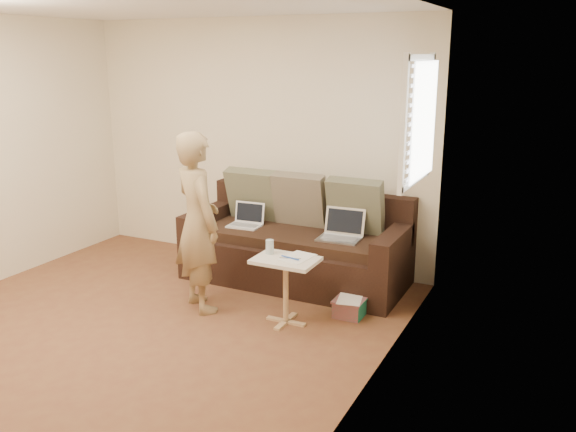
{
  "coord_description": "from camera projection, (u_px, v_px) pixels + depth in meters",
  "views": [
    {
      "loc": [
        3.17,
        -3.46,
        2.23
      ],
      "look_at": [
        0.8,
        1.4,
        0.78
      ],
      "focal_mm": 37.9,
      "sensor_mm": 36.0,
      "label": 1
    }
  ],
  "objects": [
    {
      "name": "floor",
      "position": [
        124.0,
        338.0,
        4.93
      ],
      "size": [
        4.5,
        4.5,
        0.0
      ],
      "primitive_type": "plane",
      "color": "brown",
      "rests_on": "ground"
    },
    {
      "name": "wall_back",
      "position": [
        256.0,
        143.0,
        6.54
      ],
      "size": [
        4.0,
        0.0,
        4.0
      ],
      "primitive_type": "plane",
      "rotation": [
        1.57,
        0.0,
        0.0
      ],
      "color": "beige",
      "rests_on": "ground"
    },
    {
      "name": "wall_right",
      "position": [
        363.0,
        210.0,
        3.74
      ],
      "size": [
        0.0,
        4.5,
        4.5
      ],
      "primitive_type": "plane",
      "rotation": [
        1.57,
        0.0,
        -1.57
      ],
      "color": "beige",
      "rests_on": "ground"
    },
    {
      "name": "window_blinds",
      "position": [
        420.0,
        121.0,
        4.96
      ],
      "size": [
        0.12,
        0.88,
        1.08
      ],
      "primitive_type": null,
      "color": "white",
      "rests_on": "wall_right"
    },
    {
      "name": "sofa",
      "position": [
        295.0,
        240.0,
        6.06
      ],
      "size": [
        2.2,
        0.95,
        0.85
      ],
      "primitive_type": null,
      "color": "black",
      "rests_on": "ground"
    },
    {
      "name": "pillow_left",
      "position": [
        253.0,
        195.0,
        6.4
      ],
      "size": [
        0.55,
        0.29,
        0.57
      ],
      "primitive_type": null,
      "rotation": [
        0.28,
        0.0,
        0.0
      ],
      "color": "#535841",
      "rests_on": "sofa"
    },
    {
      "name": "pillow_mid",
      "position": [
        300.0,
        200.0,
        6.17
      ],
      "size": [
        0.55,
        0.27,
        0.57
      ],
      "primitive_type": null,
      "rotation": [
        0.24,
        0.0,
        0.0
      ],
      "color": "brown",
      "rests_on": "sofa"
    },
    {
      "name": "pillow_right",
      "position": [
        356.0,
        206.0,
        5.91
      ],
      "size": [
        0.55,
        0.28,
        0.57
      ],
      "primitive_type": null,
      "rotation": [
        0.26,
        0.0,
        0.0
      ],
      "color": "#535841",
      "rests_on": "sofa"
    },
    {
      "name": "laptop_silver",
      "position": [
        339.0,
        240.0,
        5.76
      ],
      "size": [
        0.41,
        0.31,
        0.26
      ],
      "primitive_type": null,
      "rotation": [
        0.0,
        0.0,
        0.05
      ],
      "color": "#B7BABC",
      "rests_on": "sofa"
    },
    {
      "name": "laptop_white",
      "position": [
        244.0,
        227.0,
        6.2
      ],
      "size": [
        0.34,
        0.26,
        0.24
      ],
      "primitive_type": null,
      "rotation": [
        0.0,
        0.0,
        0.06
      ],
      "color": "white",
      "rests_on": "sofa"
    },
    {
      "name": "person",
      "position": [
        198.0,
        222.0,
        5.31
      ],
      "size": [
        0.71,
        0.65,
        1.61
      ],
      "primitive_type": "imported",
      "rotation": [
        0.0,
        0.0,
        2.56
      ],
      "color": "#92814F",
      "rests_on": "ground"
    },
    {
      "name": "side_table",
      "position": [
        286.0,
        291.0,
        5.13
      ],
      "size": [
        0.53,
        0.37,
        0.58
      ],
      "primitive_type": null,
      "color": "silver",
      "rests_on": "ground"
    },
    {
      "name": "drinking_glass",
      "position": [
        270.0,
        247.0,
        5.17
      ],
      "size": [
        0.07,
        0.07,
        0.12
      ],
      "primitive_type": null,
      "color": "silver",
      "rests_on": "side_table"
    },
    {
      "name": "scissors",
      "position": [
        290.0,
        258.0,
        5.04
      ],
      "size": [
        0.2,
        0.15,
        0.02
      ],
      "primitive_type": null,
      "rotation": [
        0.0,
        0.0,
        0.3
      ],
      "color": "silver",
      "rests_on": "side_table"
    },
    {
      "name": "paper_on_table",
      "position": [
        298.0,
        257.0,
        5.08
      ],
      "size": [
        0.25,
        0.33,
        0.0
      ],
      "primitive_type": null,
      "rotation": [
        0.0,
        0.0,
        -0.14
      ],
      "color": "white",
      "rests_on": "side_table"
    },
    {
      "name": "striped_box",
      "position": [
        350.0,
        307.0,
        5.31
      ],
      "size": [
        0.26,
        0.26,
        0.17
      ],
      "primitive_type": null,
      "color": "red",
      "rests_on": "ground"
    }
  ]
}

